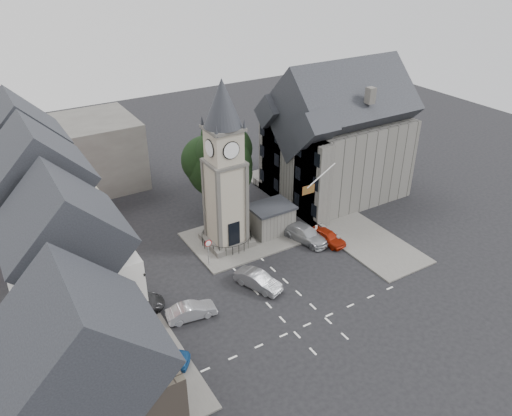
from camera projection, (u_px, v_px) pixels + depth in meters
ground at (271, 286)px, 42.99m from camera, size 120.00×120.00×0.00m
pavement_west at (107, 296)px, 41.77m from camera, size 6.00×30.00×0.14m
pavement_east at (324, 212)px, 54.39m from camera, size 6.00×26.00×0.14m
central_island at (240, 238)px, 49.62m from camera, size 10.00×8.00×0.16m
road_markings at (309, 324)px, 38.87m from camera, size 20.00×8.00×0.01m
clock_tower at (224, 168)px, 45.04m from camera, size 4.86×4.86×16.25m
stone_shelter at (271, 219)px, 50.03m from camera, size 4.30×3.30×3.08m
town_tree at (219, 156)px, 50.25m from camera, size 7.20×7.20×10.80m
warning_sign_post at (208, 248)px, 44.62m from camera, size 0.70×0.19×2.85m
terrace_pink at (31, 189)px, 44.74m from camera, size 8.10×7.60×12.80m
terrace_cream at (49, 229)px, 38.76m from camera, size 8.10×7.60×12.80m
terrace_tudor at (75, 287)px, 32.96m from camera, size 8.10×7.60×12.00m
building_sw_stone at (91, 402)px, 25.95m from camera, size 8.60×7.60×10.40m
backdrop_west at (49, 161)px, 56.56m from camera, size 20.00×10.00×8.00m
east_building at (336, 143)px, 55.26m from camera, size 14.40×11.40×12.60m
east_boundary_wall at (292, 207)px, 54.43m from camera, size 0.40×16.00×0.90m
flagpole at (321, 176)px, 46.22m from camera, size 3.68×0.10×2.74m
car_west_blue at (159, 356)px, 34.90m from camera, size 4.54×4.04×1.49m
car_west_silver at (191, 311)px, 39.23m from camera, size 4.10×1.88×1.30m
car_west_grey at (135, 305)px, 39.84m from camera, size 5.09×3.12×1.32m
car_island_silver at (258, 280)px, 42.56m from camera, size 3.02×4.59×1.43m
car_island_east at (305, 234)px, 49.11m from camera, size 3.42×5.59×1.51m
car_east_red at (327, 237)px, 48.76m from camera, size 2.26×4.19×1.35m
pedestrian at (315, 232)px, 49.46m from camera, size 0.60×0.46×1.48m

